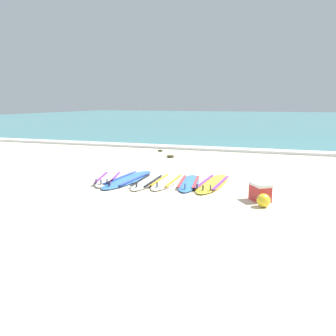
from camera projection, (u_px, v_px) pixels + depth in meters
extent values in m
plane|color=beige|center=(172.00, 181.00, 9.46)|extent=(80.00, 80.00, 0.00)
cube|color=teal|center=(269.00, 119.00, 42.88)|extent=(80.00, 60.00, 0.10)
cube|color=white|center=(220.00, 149.00, 15.38)|extent=(80.00, 0.73, 0.11)
ellipsoid|color=silver|center=(108.00, 179.00, 9.55)|extent=(1.04, 2.06, 0.07)
cube|color=purple|center=(101.00, 177.00, 9.55)|extent=(0.46, 1.36, 0.01)
cube|color=purple|center=(115.00, 177.00, 9.53)|extent=(0.46, 1.36, 0.01)
cube|color=black|center=(101.00, 182.00, 8.76)|extent=(0.04, 0.09, 0.11)
cube|color=black|center=(96.00, 181.00, 8.83)|extent=(0.04, 0.09, 0.11)
cube|color=black|center=(107.00, 181.00, 8.82)|extent=(0.04, 0.09, 0.11)
ellipsoid|color=#3875CC|center=(128.00, 179.00, 9.49)|extent=(0.72, 2.50, 0.07)
cube|color=#334CB2|center=(121.00, 177.00, 9.56)|extent=(0.16, 1.74, 0.01)
cube|color=#334CB2|center=(136.00, 178.00, 9.40)|extent=(0.16, 1.74, 0.01)
cube|color=black|center=(109.00, 183.00, 8.59)|extent=(0.02, 0.09, 0.11)
ellipsoid|color=silver|center=(147.00, 182.00, 9.19)|extent=(0.60, 1.98, 0.07)
cube|color=black|center=(141.00, 180.00, 9.23)|extent=(0.15, 1.37, 0.01)
cube|color=black|center=(154.00, 181.00, 9.13)|extent=(0.15, 1.37, 0.01)
cube|color=black|center=(137.00, 185.00, 8.45)|extent=(0.02, 0.09, 0.11)
ellipsoid|color=white|center=(167.00, 181.00, 9.23)|extent=(0.61, 2.08, 0.07)
cube|color=gold|center=(160.00, 179.00, 9.27)|extent=(0.14, 1.44, 0.01)
cube|color=gold|center=(174.00, 180.00, 9.17)|extent=(0.14, 1.44, 0.01)
cube|color=black|center=(157.00, 185.00, 8.46)|extent=(0.02, 0.09, 0.11)
ellipsoid|color=#3875CC|center=(189.00, 183.00, 9.07)|extent=(0.82, 2.05, 0.07)
cube|color=#D13838|center=(182.00, 181.00, 9.09)|extent=(0.30, 1.39, 0.01)
cube|color=#D13838|center=(196.00, 181.00, 9.03)|extent=(0.30, 1.39, 0.01)
cube|color=black|center=(185.00, 186.00, 8.30)|extent=(0.03, 0.09, 0.11)
ellipsoid|color=yellow|center=(213.00, 183.00, 9.01)|extent=(0.66, 2.33, 0.07)
cube|color=purple|center=(205.00, 181.00, 9.07)|extent=(0.14, 1.62, 0.01)
cube|color=purple|center=(221.00, 182.00, 8.93)|extent=(0.14, 1.62, 0.01)
cube|color=black|center=(203.00, 188.00, 8.16)|extent=(0.02, 0.09, 0.11)
cube|color=black|center=(197.00, 187.00, 8.28)|extent=(0.02, 0.09, 0.11)
cube|color=black|center=(210.00, 188.00, 8.16)|extent=(0.02, 0.09, 0.11)
cube|color=red|center=(260.00, 193.00, 7.52)|extent=(0.50, 0.53, 0.32)
cube|color=white|center=(260.00, 185.00, 7.49)|extent=(0.52, 0.55, 0.06)
sphere|color=yellow|center=(263.00, 200.00, 7.08)|extent=(0.27, 0.27, 0.27)
ellipsoid|color=#4C4228|center=(171.00, 156.00, 13.39)|extent=(0.29, 0.23, 0.10)
ellipsoid|color=#2D381E|center=(160.00, 151.00, 15.01)|extent=(0.22, 0.17, 0.08)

